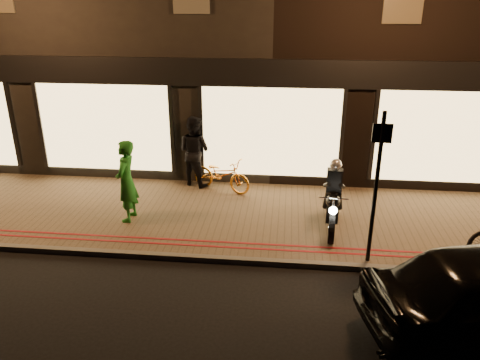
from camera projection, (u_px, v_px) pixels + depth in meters
The scene contains 10 objects.
ground at pixel (260, 266), 9.27m from camera, with size 90.00×90.00×0.00m, color black.
sidewalk at pixel (265, 218), 11.09m from camera, with size 50.00×4.00×0.12m, color brown.
kerb_stone at pixel (260, 262), 9.29m from camera, with size 50.00×0.14×0.12m, color #59544C.
red_kerb_lines at pixel (262, 246), 9.73m from camera, with size 50.00×0.26×0.01m.
building_row at pixel (279, 17), 15.98m from camera, with size 48.00×10.11×8.50m.
motorcycle at pixel (333, 202), 10.31m from camera, with size 0.61×1.94×1.59m.
sign_post at pixel (377, 181), 8.62m from camera, with size 0.35×0.08×3.00m.
bicycle_gold at pixel (221, 175), 12.34m from camera, with size 0.59×1.70×0.89m, color orange.
person_green at pixel (126, 181), 10.56m from camera, with size 0.69×0.46×1.90m, color #1E701F.
person_dark at pixel (194, 151), 12.57m from camera, with size 0.93×0.72×1.91m, color black.
Camera 1 is at (0.45, -7.96, 5.04)m, focal length 35.00 mm.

